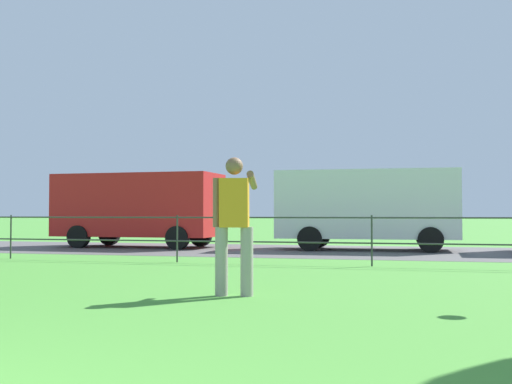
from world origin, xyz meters
name	(u,v)px	position (x,y,z in m)	size (l,w,h in m)	color
street_strip	(311,251)	(0.00, 15.90, 0.00)	(80.00, 6.16, 0.01)	#565454
park_fence	(271,231)	(0.00, 11.14, 0.67)	(28.62, 0.04, 1.00)	#333833
person_thrower	(234,221)	(0.73, 6.18, 0.94)	(0.51, 0.81, 1.74)	gray
panel_van_center	(139,206)	(-5.46, 16.45, 1.27)	(5.03, 2.17, 2.24)	red
panel_van_right	(367,205)	(1.47, 16.75, 1.27)	(5.07, 2.24, 2.24)	white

